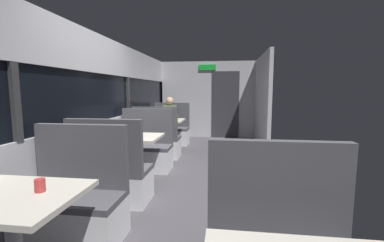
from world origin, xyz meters
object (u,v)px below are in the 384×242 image
object	(u,v)px
seated_passenger	(170,124)
bench_mid_window_facing_end	(112,177)
dining_table_near_window	(11,209)
dining_table_mid_window	(131,142)
bench_mid_window_facing_entry	(145,151)
bench_near_window_facing_entry	(74,206)
bench_far_window_facing_end	(157,142)
coffee_cup_primary	(167,118)
bench_far_window_facing_entry	(171,132)
coffee_cup_secondary	(40,185)
dining_table_far_window	(165,124)

from	to	relation	value
seated_passenger	bench_mid_window_facing_end	bearing A→B (deg)	-90.00
dining_table_near_window	seated_passenger	world-z (taller)	seated_passenger
dining_table_mid_window	bench_mid_window_facing_entry	distance (m)	0.77
bench_near_window_facing_entry	dining_table_mid_window	world-z (taller)	bench_near_window_facing_entry
dining_table_near_window	bench_far_window_facing_end	world-z (taller)	bench_far_window_facing_end
dining_table_mid_window	bench_mid_window_facing_entry	bearing A→B (deg)	90.00
dining_table_mid_window	seated_passenger	bearing A→B (deg)	90.00
coffee_cup_primary	bench_mid_window_facing_entry	bearing A→B (deg)	-94.20
bench_far_window_facing_entry	coffee_cup_secondary	xyz separation A→B (m)	(0.17, -5.04, 0.46)
dining_table_mid_window	seated_passenger	xyz separation A→B (m)	(0.00, 2.83, -0.10)
bench_near_window_facing_entry	bench_far_window_facing_end	xyz separation A→B (m)	(0.00, 3.01, 0.00)
bench_far_window_facing_entry	seated_passenger	distance (m)	0.22
bench_far_window_facing_end	bench_far_window_facing_entry	distance (m)	1.40
dining_table_near_window	bench_mid_window_facing_entry	bearing A→B (deg)	90.00
bench_mid_window_facing_entry	seated_passenger	size ratio (longest dim) A/B	0.87
dining_table_near_window	bench_mid_window_facing_entry	distance (m)	2.92
dining_table_near_window	dining_table_far_window	size ratio (longest dim) A/B	1.00
dining_table_far_window	coffee_cup_secondary	xyz separation A→B (m)	(0.17, -4.34, 0.15)
dining_table_near_window	seated_passenger	xyz separation A→B (m)	(0.00, 5.04, -0.10)
dining_table_near_window	coffee_cup_primary	world-z (taller)	coffee_cup_primary
bench_mid_window_facing_entry	dining_table_mid_window	bearing A→B (deg)	-90.00
dining_table_far_window	bench_far_window_facing_entry	distance (m)	0.77
bench_near_window_facing_entry	seated_passenger	bearing A→B (deg)	90.00
bench_mid_window_facing_end	seated_passenger	bearing A→B (deg)	90.00
dining_table_mid_window	coffee_cup_secondary	xyz separation A→B (m)	(0.17, -2.14, 0.15)
dining_table_near_window	bench_mid_window_facing_end	xyz separation A→B (m)	(0.00, 1.51, -0.31)
dining_table_near_window	bench_near_window_facing_entry	bearing A→B (deg)	90.00
dining_table_far_window	bench_far_window_facing_end	distance (m)	0.77
dining_table_near_window	dining_table_mid_window	world-z (taller)	same
dining_table_near_window	coffee_cup_secondary	world-z (taller)	coffee_cup_secondary
dining_table_far_window	seated_passenger	bearing A→B (deg)	90.00
dining_table_near_window	seated_passenger	size ratio (longest dim) A/B	0.71
dining_table_near_window	bench_far_window_facing_end	bearing A→B (deg)	90.00
bench_near_window_facing_entry	bench_mid_window_facing_end	distance (m)	0.81
bench_mid_window_facing_end	seated_passenger	world-z (taller)	seated_passenger
bench_near_window_facing_entry	bench_mid_window_facing_entry	size ratio (longest dim) A/B	1.00
bench_far_window_facing_entry	seated_passenger	size ratio (longest dim) A/B	0.87
bench_far_window_facing_end	bench_far_window_facing_entry	world-z (taller)	same
bench_near_window_facing_entry	seated_passenger	world-z (taller)	seated_passenger
bench_near_window_facing_entry	coffee_cup_secondary	bearing A→B (deg)	-74.96
dining_table_mid_window	bench_far_window_facing_entry	distance (m)	2.92
dining_table_mid_window	dining_table_far_window	distance (m)	2.21
dining_table_far_window	bench_far_window_facing_entry	xyz separation A→B (m)	(0.00, 0.70, -0.31)
bench_mid_window_facing_end	bench_far_window_facing_entry	distance (m)	3.60
bench_near_window_facing_entry	bench_mid_window_facing_end	world-z (taller)	same
dining_table_far_window	bench_far_window_facing_entry	world-z (taller)	bench_far_window_facing_entry
dining_table_near_window	bench_mid_window_facing_entry	xyz separation A→B (m)	(0.00, 2.90, -0.31)
dining_table_far_window	dining_table_near_window	bearing A→B (deg)	-90.00
dining_table_near_window	bench_far_window_facing_entry	world-z (taller)	bench_far_window_facing_entry
coffee_cup_secondary	bench_mid_window_facing_entry	bearing A→B (deg)	93.42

